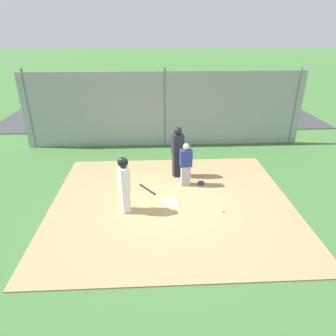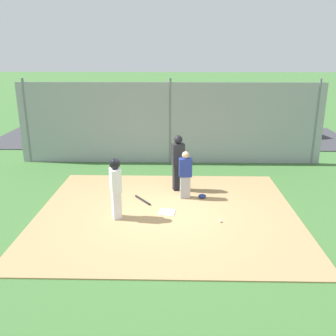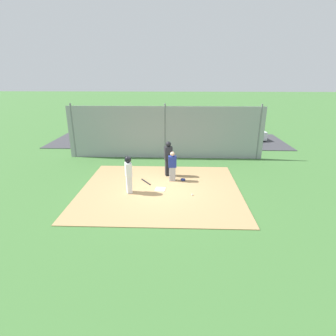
# 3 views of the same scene
# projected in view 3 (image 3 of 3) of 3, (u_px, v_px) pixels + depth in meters

# --- Properties ---
(ground_plane) EXTENTS (140.00, 140.00, 0.00)m
(ground_plane) POSITION_uv_depth(u_px,v_px,m) (160.00, 190.00, 12.20)
(ground_plane) COLOR #3D6B33
(dirt_infield) EXTENTS (7.20, 6.40, 0.03)m
(dirt_infield) POSITION_uv_depth(u_px,v_px,m) (160.00, 190.00, 12.20)
(dirt_infield) COLOR #A88456
(dirt_infield) RESTS_ON ground_plane
(home_plate) EXTENTS (0.49, 0.49, 0.02)m
(home_plate) POSITION_uv_depth(u_px,v_px,m) (160.00, 189.00, 12.19)
(home_plate) COLOR white
(home_plate) RESTS_ON dirt_infield
(catcher) EXTENTS (0.40, 0.29, 1.47)m
(catcher) POSITION_uv_depth(u_px,v_px,m) (172.00, 166.00, 12.98)
(catcher) COLOR #9E9EA3
(catcher) RESTS_ON dirt_infield
(umpire) EXTENTS (0.44, 0.36, 1.80)m
(umpire) POSITION_uv_depth(u_px,v_px,m) (168.00, 158.00, 13.57)
(umpire) COLOR black
(umpire) RESTS_ON dirt_infield
(runner) EXTENTS (0.38, 0.45, 1.68)m
(runner) POSITION_uv_depth(u_px,v_px,m) (129.00, 172.00, 11.58)
(runner) COLOR silver
(runner) RESTS_ON dirt_infield
(baseball_bat) EXTENTS (0.53, 0.71, 0.06)m
(baseball_bat) POSITION_uv_depth(u_px,v_px,m) (146.00, 182.00, 12.98)
(baseball_bat) COLOR black
(baseball_bat) RESTS_ON dirt_infield
(catcher_mask) EXTENTS (0.24, 0.20, 0.12)m
(catcher_mask) POSITION_uv_depth(u_px,v_px,m) (183.00, 179.00, 13.18)
(catcher_mask) COLOR navy
(catcher_mask) RESTS_ON dirt_infield
(baseball) EXTENTS (0.07, 0.07, 0.07)m
(baseball) POSITION_uv_depth(u_px,v_px,m) (192.00, 195.00, 11.58)
(baseball) COLOR white
(baseball) RESTS_ON dirt_infield
(backstop_fence) EXTENTS (12.00, 0.10, 3.35)m
(backstop_fence) POSITION_uv_depth(u_px,v_px,m) (165.00, 133.00, 16.37)
(backstop_fence) COLOR #93999E
(backstop_fence) RESTS_ON ground_plane
(parking_lot) EXTENTS (18.00, 5.20, 0.04)m
(parking_lot) POSITION_uv_depth(u_px,v_px,m) (168.00, 141.00, 21.06)
(parking_lot) COLOR #38383D
(parking_lot) RESTS_ON ground_plane
(parked_car_white) EXTENTS (4.43, 2.42, 1.28)m
(parked_car_white) POSITION_uv_depth(u_px,v_px,m) (238.00, 133.00, 21.01)
(parked_car_white) COLOR silver
(parked_car_white) RESTS_ON parking_lot
(parked_car_dark) EXTENTS (4.42, 2.39, 1.28)m
(parked_car_dark) POSITION_uv_depth(u_px,v_px,m) (172.00, 132.00, 21.26)
(parked_car_dark) COLOR black
(parked_car_dark) RESTS_ON parking_lot
(parked_car_red) EXTENTS (4.35, 2.19, 1.28)m
(parked_car_red) POSITION_uv_depth(u_px,v_px,m) (138.00, 132.00, 21.27)
(parked_car_red) COLOR maroon
(parked_car_red) RESTS_ON parking_lot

